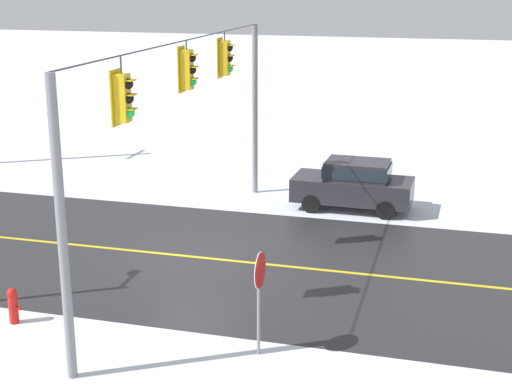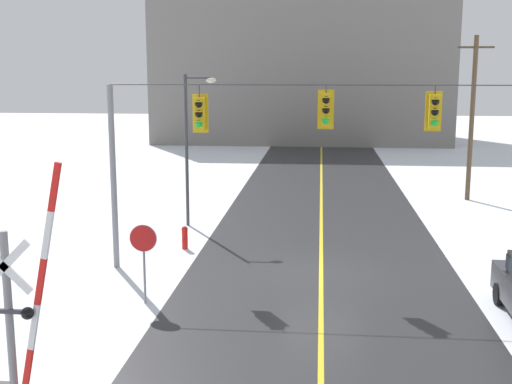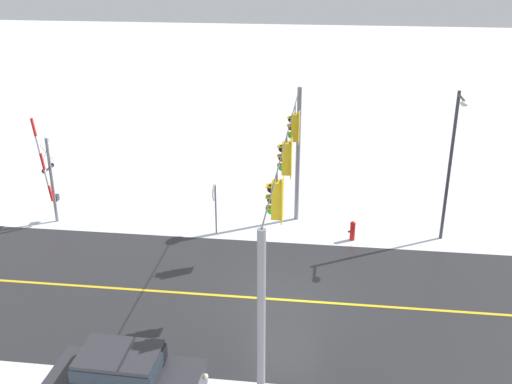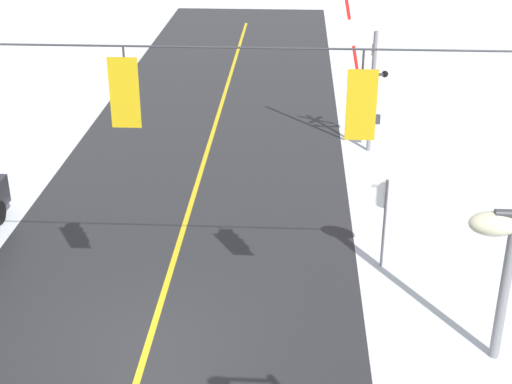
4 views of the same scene
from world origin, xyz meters
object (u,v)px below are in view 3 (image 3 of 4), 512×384
stop_sign (215,197)px  fire_hydrant (353,230)px  parked_car_charcoal (124,377)px  railroad_crossing (49,174)px  streetlamp_near (452,154)px

stop_sign → fire_hydrant: size_ratio=2.67×
parked_car_charcoal → fire_hydrant: bearing=149.8°
stop_sign → fire_hydrant: stop_sign is taller
railroad_crossing → fire_hydrant: bearing=89.5°
stop_sign → railroad_crossing: (-0.19, -7.53, 0.64)m
railroad_crossing → stop_sign: bearing=88.6°
stop_sign → parked_car_charcoal: stop_sign is taller
fire_hydrant → railroad_crossing: bearing=-90.5°
railroad_crossing → fire_hydrant: size_ratio=5.89×
parked_car_charcoal → streetlamp_near: size_ratio=0.65×
streetlamp_near → fire_hydrant: 5.18m
parked_car_charcoal → fire_hydrant: (-11.00, 6.41, -0.49)m
parked_car_charcoal → streetlamp_near: bearing=138.2°
fire_hydrant → parked_car_charcoal: bearing=-30.2°
parked_car_charcoal → fire_hydrant: 12.75m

